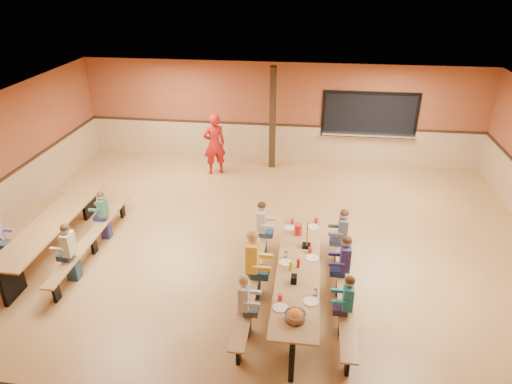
# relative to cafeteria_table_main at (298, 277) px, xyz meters

# --- Properties ---
(ground) EXTENTS (12.00, 12.00, 0.00)m
(ground) POSITION_rel_cafeteria_table_main_xyz_m (-0.85, 1.68, -0.53)
(ground) COLOR #A06F3D
(ground) RESTS_ON ground
(room_envelope) EXTENTS (12.04, 10.04, 3.02)m
(room_envelope) POSITION_rel_cafeteria_table_main_xyz_m (-0.85, 1.68, 0.16)
(room_envelope) COLOR brown
(room_envelope) RESTS_ON ground
(kitchen_pass_through) EXTENTS (2.78, 0.28, 1.38)m
(kitchen_pass_through) POSITION_rel_cafeteria_table_main_xyz_m (1.75, 6.64, 0.96)
(kitchen_pass_through) COLOR black
(kitchen_pass_through) RESTS_ON ground
(structural_post) EXTENTS (0.18, 0.18, 3.00)m
(structural_post) POSITION_rel_cafeteria_table_main_xyz_m (-1.05, 6.08, 0.97)
(structural_post) COLOR black
(structural_post) RESTS_ON ground
(cafeteria_table_main) EXTENTS (1.91, 3.70, 0.74)m
(cafeteria_table_main) POSITION_rel_cafeteria_table_main_xyz_m (0.00, 0.00, 0.00)
(cafeteria_table_main) COLOR olive
(cafeteria_table_main) RESTS_ON ground
(cafeteria_table_second) EXTENTS (1.91, 3.70, 0.74)m
(cafeteria_table_second) POSITION_rel_cafeteria_table_main_xyz_m (-5.17, 0.99, 0.00)
(cafeteria_table_second) COLOR olive
(cafeteria_table_second) RESTS_ON ground
(seated_child_white_left) EXTENTS (0.35, 0.28, 1.17)m
(seated_child_white_left) POSITION_rel_cafeteria_table_main_xyz_m (-0.83, -0.94, 0.06)
(seated_child_white_left) COLOR silver
(seated_child_white_left) RESTS_ON ground
(seated_adult_yellow) EXTENTS (0.45, 0.37, 1.38)m
(seated_adult_yellow) POSITION_rel_cafeteria_table_main_xyz_m (-0.83, 0.05, 0.17)
(seated_adult_yellow) COLOR yellow
(seated_adult_yellow) RESTS_ON ground
(seated_child_grey_left) EXTENTS (0.37, 0.30, 1.21)m
(seated_child_grey_left) POSITION_rel_cafeteria_table_main_xyz_m (-0.83, 1.43, 0.08)
(seated_child_grey_left) COLOR silver
(seated_child_grey_left) RESTS_ON ground
(seated_child_teal_right) EXTENTS (0.34, 0.28, 1.15)m
(seated_child_teal_right) POSITION_rel_cafeteria_table_main_xyz_m (0.83, -0.73, 0.05)
(seated_child_teal_right) COLOR teal
(seated_child_teal_right) RESTS_ON ground
(seated_child_navy_right) EXTENTS (0.38, 0.31, 1.24)m
(seated_child_navy_right) POSITION_rel_cafeteria_table_main_xyz_m (0.83, 0.30, 0.09)
(seated_child_navy_right) COLOR navy
(seated_child_navy_right) RESTS_ON ground
(seated_child_char_right) EXTENTS (0.37, 0.30, 1.22)m
(seated_child_char_right) POSITION_rel_cafeteria_table_main_xyz_m (0.83, 1.31, 0.08)
(seated_child_char_right) COLOR #4B5256
(seated_child_char_right) RESTS_ON ground
(seated_child_green_sec) EXTENTS (0.32, 0.26, 1.12)m
(seated_child_green_sec) POSITION_rel_cafeteria_table_main_xyz_m (-4.35, 1.61, 0.03)
(seated_child_green_sec) COLOR #356C50
(seated_child_green_sec) RESTS_ON ground
(seated_child_tan_sec) EXTENTS (0.37, 0.30, 1.20)m
(seated_child_tan_sec) POSITION_rel_cafeteria_table_main_xyz_m (-4.35, 0.11, 0.08)
(seated_child_tan_sec) COLOR beige
(seated_child_tan_sec) RESTS_ON ground
(standing_woman) EXTENTS (0.77, 0.67, 1.79)m
(standing_woman) POSITION_rel_cafeteria_table_main_xyz_m (-2.65, 5.40, 0.37)
(standing_woman) COLOR #AD1513
(standing_woman) RESTS_ON ground
(punch_pitcher) EXTENTS (0.16, 0.16, 0.22)m
(punch_pitcher) POSITION_rel_cafeteria_table_main_xyz_m (-0.06, 1.09, 0.32)
(punch_pitcher) COLOR red
(punch_pitcher) RESTS_ON cafeteria_table_main
(chip_bowl) EXTENTS (0.32, 0.32, 0.15)m
(chip_bowl) POSITION_rel_cafeteria_table_main_xyz_m (0.01, -1.33, 0.29)
(chip_bowl) COLOR orange
(chip_bowl) RESTS_ON cafeteria_table_main
(napkin_dispenser) EXTENTS (0.10, 0.14, 0.13)m
(napkin_dispenser) POSITION_rel_cafeteria_table_main_xyz_m (-0.06, -0.43, 0.28)
(napkin_dispenser) COLOR black
(napkin_dispenser) RESTS_ON cafeteria_table_main
(condiment_mustard) EXTENTS (0.06, 0.06, 0.17)m
(condiment_mustard) POSITION_rel_cafeteria_table_main_xyz_m (-0.13, -0.09, 0.30)
(condiment_mustard) COLOR yellow
(condiment_mustard) RESTS_ON cafeteria_table_main
(condiment_ketchup) EXTENTS (0.06, 0.06, 0.17)m
(condiment_ketchup) POSITION_rel_cafeteria_table_main_xyz_m (-0.01, -0.00, 0.30)
(condiment_ketchup) COLOR #B2140F
(condiment_ketchup) RESTS_ON cafeteria_table_main
(table_paddle) EXTENTS (0.16, 0.16, 0.56)m
(table_paddle) POSITION_rel_cafeteria_table_main_xyz_m (0.12, 0.66, 0.35)
(table_paddle) COLOR black
(table_paddle) RESTS_ON cafeteria_table_main
(place_settings) EXTENTS (0.65, 3.30, 0.11)m
(place_settings) POSITION_rel_cafeteria_table_main_xyz_m (-0.00, 0.00, 0.27)
(place_settings) COLOR beige
(place_settings) RESTS_ON cafeteria_table_main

